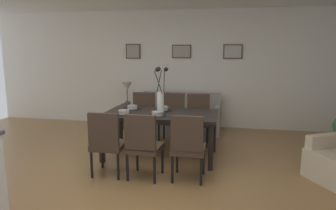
% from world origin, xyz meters
% --- Properties ---
extents(ground_plane, '(9.00, 9.00, 0.00)m').
position_xyz_m(ground_plane, '(0.00, 0.00, 0.00)').
color(ground_plane, olive).
extents(back_wall_panel, '(9.00, 0.10, 2.60)m').
position_xyz_m(back_wall_panel, '(0.00, 3.25, 1.30)').
color(back_wall_panel, white).
rests_on(back_wall_panel, ground).
extents(dining_table, '(1.80, 0.97, 0.74)m').
position_xyz_m(dining_table, '(0.05, 0.99, 0.67)').
color(dining_table, black).
rests_on(dining_table, ground).
extents(dining_chair_near_left, '(0.45, 0.45, 0.92)m').
position_xyz_m(dining_chair_near_left, '(-0.50, 0.08, 0.51)').
color(dining_chair_near_left, '#3D2D23').
rests_on(dining_chair_near_left, ground).
extents(dining_chair_near_right, '(0.45, 0.45, 0.92)m').
position_xyz_m(dining_chair_near_right, '(-0.50, 1.88, 0.51)').
color(dining_chair_near_right, '#3D2D23').
rests_on(dining_chair_near_right, ground).
extents(dining_chair_far_left, '(0.47, 0.47, 0.92)m').
position_xyz_m(dining_chair_far_left, '(0.02, 0.07, 0.51)').
color(dining_chair_far_left, '#3D2D23').
rests_on(dining_chair_far_left, ground).
extents(dining_chair_far_right, '(0.46, 0.46, 0.92)m').
position_xyz_m(dining_chair_far_right, '(0.08, 1.90, 0.51)').
color(dining_chair_far_right, '#3D2D23').
rests_on(dining_chair_far_right, ground).
extents(dining_chair_mid_left, '(0.44, 0.44, 0.92)m').
position_xyz_m(dining_chair_mid_left, '(0.62, 0.12, 0.51)').
color(dining_chair_mid_left, '#3D2D23').
rests_on(dining_chair_mid_left, ground).
extents(dining_chair_mid_right, '(0.45, 0.45, 0.92)m').
position_xyz_m(dining_chair_mid_right, '(0.57, 1.86, 0.51)').
color(dining_chair_mid_right, '#3D2D23').
rests_on(dining_chair_mid_right, ground).
extents(centerpiece_vase, '(0.21, 0.23, 0.73)m').
position_xyz_m(centerpiece_vase, '(0.05, 0.99, 1.02)').
color(centerpiece_vase, white).
rests_on(centerpiece_vase, dining_table).
extents(placemat_near_left, '(0.32, 0.32, 0.01)m').
position_xyz_m(placemat_near_left, '(-0.49, 0.77, 0.74)').
color(placemat_near_left, black).
rests_on(placemat_near_left, dining_table).
extents(bowl_near_left, '(0.17, 0.17, 0.07)m').
position_xyz_m(bowl_near_left, '(-0.49, 0.77, 0.78)').
color(bowl_near_left, '#B2ADA3').
rests_on(bowl_near_left, dining_table).
extents(placemat_near_right, '(0.32, 0.32, 0.01)m').
position_xyz_m(placemat_near_right, '(-0.49, 1.21, 0.74)').
color(placemat_near_right, black).
rests_on(placemat_near_right, dining_table).
extents(bowl_near_right, '(0.17, 0.17, 0.07)m').
position_xyz_m(bowl_near_right, '(-0.49, 1.21, 0.78)').
color(bowl_near_right, '#B2ADA3').
rests_on(bowl_near_right, dining_table).
extents(placemat_far_left, '(0.32, 0.32, 0.01)m').
position_xyz_m(placemat_far_left, '(0.05, 0.77, 0.74)').
color(placemat_far_left, black).
rests_on(placemat_far_left, dining_table).
extents(bowl_far_left, '(0.17, 0.17, 0.07)m').
position_xyz_m(bowl_far_left, '(0.05, 0.77, 0.78)').
color(bowl_far_left, '#B2ADA3').
rests_on(bowl_far_left, dining_table).
extents(placemat_far_right, '(0.32, 0.32, 0.01)m').
position_xyz_m(placemat_far_right, '(0.05, 1.21, 0.74)').
color(placemat_far_right, black).
rests_on(placemat_far_right, dining_table).
extents(bowl_far_right, '(0.17, 0.17, 0.07)m').
position_xyz_m(bowl_far_right, '(0.05, 1.21, 0.78)').
color(bowl_far_right, '#B2ADA3').
rests_on(bowl_far_right, dining_table).
extents(sofa, '(1.75, 0.84, 0.80)m').
position_xyz_m(sofa, '(0.09, 2.70, 0.28)').
color(sofa, gray).
rests_on(sofa, ground).
extents(side_table, '(0.36, 0.36, 0.52)m').
position_xyz_m(side_table, '(-1.09, 2.73, 0.26)').
color(side_table, '#3D2D23').
rests_on(side_table, ground).
extents(table_lamp, '(0.22, 0.22, 0.51)m').
position_xyz_m(table_lamp, '(-1.09, 2.73, 0.89)').
color(table_lamp, '#4C4C51').
rests_on(table_lamp, side_table).
extents(framed_picture_left, '(0.34, 0.03, 0.33)m').
position_xyz_m(framed_picture_left, '(-1.07, 3.18, 1.69)').
color(framed_picture_left, '#473828').
extents(framed_picture_center, '(0.43, 0.03, 0.30)m').
position_xyz_m(framed_picture_center, '(0.05, 3.18, 1.69)').
color(framed_picture_center, '#473828').
extents(framed_picture_right, '(0.41, 0.03, 0.31)m').
position_xyz_m(framed_picture_right, '(1.17, 3.18, 1.69)').
color(framed_picture_right, '#473828').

